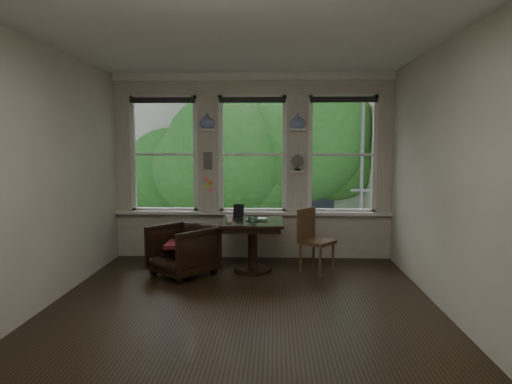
{
  "coord_description": "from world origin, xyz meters",
  "views": [
    {
      "loc": [
        0.37,
        -5.21,
        1.85
      ],
      "look_at": [
        0.11,
        0.9,
        1.22
      ],
      "focal_mm": 32.0,
      "sensor_mm": 36.0,
      "label": 1
    }
  ],
  "objects_px": {
    "armchair_left": "(183,250)",
    "mug": "(229,219)",
    "laptop": "(256,221)",
    "side_chair_right": "(317,241)",
    "table": "(253,246)"
  },
  "relations": [
    {
      "from": "armchair_left",
      "to": "mug",
      "type": "relative_size",
      "value": 7.26
    },
    {
      "from": "side_chair_right",
      "to": "laptop",
      "type": "bearing_deg",
      "value": 130.03
    },
    {
      "from": "laptop",
      "to": "side_chair_right",
      "type": "bearing_deg",
      "value": 11.57
    },
    {
      "from": "side_chair_right",
      "to": "table",
      "type": "bearing_deg",
      "value": 126.82
    },
    {
      "from": "mug",
      "to": "side_chair_right",
      "type": "bearing_deg",
      "value": 5.17
    },
    {
      "from": "armchair_left",
      "to": "table",
      "type": "bearing_deg",
      "value": 56.69
    },
    {
      "from": "table",
      "to": "side_chair_right",
      "type": "bearing_deg",
      "value": -1.69
    },
    {
      "from": "armchair_left",
      "to": "side_chair_right",
      "type": "xyz_separation_m",
      "value": [
        1.92,
        0.25,
        0.1
      ]
    },
    {
      "from": "table",
      "to": "armchair_left",
      "type": "relative_size",
      "value": 1.13
    },
    {
      "from": "side_chair_right",
      "to": "mug",
      "type": "distance_m",
      "value": 1.31
    },
    {
      "from": "table",
      "to": "laptop",
      "type": "distance_m",
      "value": 0.39
    },
    {
      "from": "side_chair_right",
      "to": "mug",
      "type": "bearing_deg",
      "value": 133.67
    },
    {
      "from": "armchair_left",
      "to": "mug",
      "type": "xyz_separation_m",
      "value": [
        0.65,
        0.13,
        0.44
      ]
    },
    {
      "from": "table",
      "to": "armchair_left",
      "type": "height_order",
      "value": "table"
    },
    {
      "from": "laptop",
      "to": "mug",
      "type": "bearing_deg",
      "value": -156.51
    }
  ]
}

